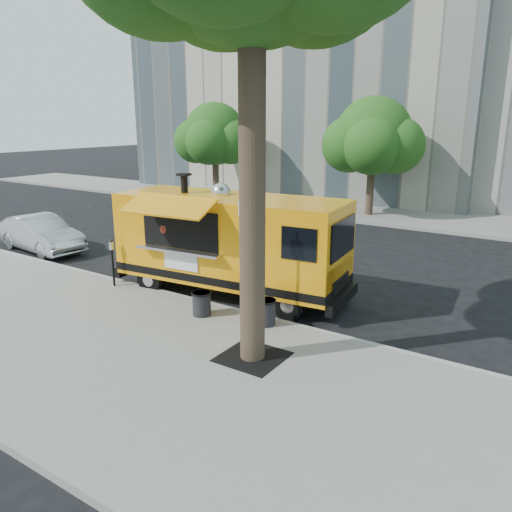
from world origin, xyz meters
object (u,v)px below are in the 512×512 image
at_px(sedan, 41,234).
at_px(trash_bin_left, 202,303).
at_px(sign_post, 244,252).
at_px(parking_meter, 112,257).
at_px(far_tree_a, 215,134).
at_px(far_tree_b, 373,136).
at_px(trash_bin_right, 265,311).
at_px(food_truck, 229,241).

bearing_deg(sedan, trash_bin_left, -95.96).
xyz_separation_m(sign_post, parking_meter, (-4.55, 0.20, -0.87)).
bearing_deg(sign_post, far_tree_a, 129.83).
distance_m(parking_meter, sedan, 5.75).
distance_m(far_tree_b, trash_bin_right, 14.70).
distance_m(sedan, trash_bin_right, 10.59).
height_order(sedan, trash_bin_right, sedan).
xyz_separation_m(far_tree_a, trash_bin_left, (10.39, -13.96, -3.32)).
bearing_deg(far_tree_b, far_tree_a, -177.46).
distance_m(sign_post, sedan, 10.30).
relative_size(sedan, trash_bin_right, 6.61).
bearing_deg(parking_meter, sign_post, -2.52).
bearing_deg(sign_post, parking_meter, 177.48).
bearing_deg(sedan, far_tree_b, -25.46).
xyz_separation_m(far_tree_b, trash_bin_right, (2.95, -14.00, -3.37)).
height_order(sign_post, parking_meter, sign_post).
relative_size(far_tree_a, sedan, 1.38).
relative_size(food_truck, trash_bin_right, 11.33).
xyz_separation_m(far_tree_a, sign_post, (11.55, -13.85, -1.93)).
relative_size(sign_post, trash_bin_right, 5.11).
xyz_separation_m(sign_post, sedan, (-10.09, 1.71, -1.21)).
relative_size(far_tree_a, food_truck, 0.80).
distance_m(far_tree_b, sedan, 14.97).
bearing_deg(food_truck, sign_post, -51.05).
height_order(far_tree_a, far_tree_b, far_tree_b).
bearing_deg(food_truck, trash_bin_right, -40.69).
xyz_separation_m(sedan, trash_bin_left, (8.93, -1.82, -0.19)).
height_order(far_tree_a, trash_bin_right, far_tree_a).
bearing_deg(food_truck, trash_bin_left, -79.25).
distance_m(far_tree_a, sedan, 12.62).
bearing_deg(far_tree_a, sedan, -83.14).
bearing_deg(far_tree_a, parking_meter, -62.85).
height_order(parking_meter, sedan, parking_meter).
distance_m(far_tree_a, trash_bin_left, 17.71).
height_order(food_truck, sedan, food_truck).
relative_size(sign_post, trash_bin_left, 5.30).
bearing_deg(far_tree_a, trash_bin_left, -53.33).
bearing_deg(sedan, sign_post, -94.08).
bearing_deg(trash_bin_left, food_truck, 106.44).
relative_size(far_tree_a, far_tree_b, 0.97).
distance_m(sign_post, trash_bin_right, 1.46).
bearing_deg(trash_bin_right, trash_bin_left, -167.11).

